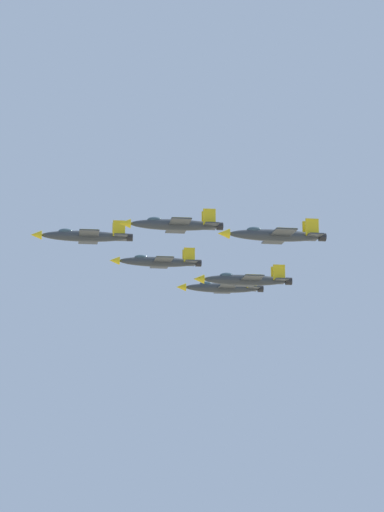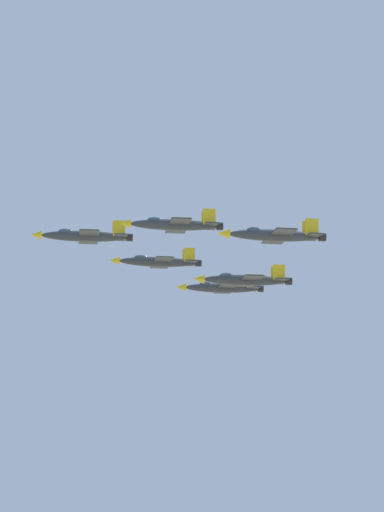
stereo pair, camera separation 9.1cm
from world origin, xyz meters
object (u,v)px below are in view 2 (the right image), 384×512
at_px(jet_left_outer, 274,235).
at_px(jet_slot_rear, 245,280).
at_px(jet_right_outer, 222,288).
at_px(jet_lead, 84,236).
at_px(jet_left_wingman, 174,224).
at_px(jet_right_wingman, 158,261).

relative_size(jet_left_outer, jet_slot_rear, 0.96).
bearing_deg(jet_right_outer, jet_lead, 41.43).
bearing_deg(jet_lead, jet_slot_rear, -178.94).
bearing_deg(jet_lead, jet_left_wingman, 140.69).
bearing_deg(jet_right_outer, jet_left_wingman, 69.65).
bearing_deg(jet_left_wingman, jet_right_outer, -110.53).
bearing_deg(jet_right_wingman, jet_left_wingman, 89.36).
distance_m(jet_right_wingman, jet_slot_rear, 18.41).
relative_size(jet_lead, jet_right_wingman, 1.04).
height_order(jet_left_wingman, jet_right_wingman, jet_left_wingman).
height_order(jet_right_wingman, jet_slot_rear, jet_right_wingman).
distance_m(jet_left_outer, jet_right_outer, 45.82).
xyz_separation_m(jet_left_wingman, jet_slot_rear, (15.73, -8.09, -6.26)).
bearing_deg(jet_left_outer, jet_right_wingman, -69.62).
xyz_separation_m(jet_lead, jet_right_outer, (31.45, -16.18, -3.83)).
bearing_deg(jet_slot_rear, jet_right_wingman, -39.80).
bearing_deg(jet_left_wingman, jet_right_wingman, -89.12).
bearing_deg(jet_lead, jet_left_outer, 140.69).
bearing_deg(jet_lead, jet_right_outer, -138.58).
xyz_separation_m(jet_left_wingman, jet_right_wingman, (21.17, 8.73, -1.16)).
xyz_separation_m(jet_left_wingman, jet_right_outer, (36.90, 0.65, -3.42)).
bearing_deg(jet_right_wingman, jet_left_outer, 110.78).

